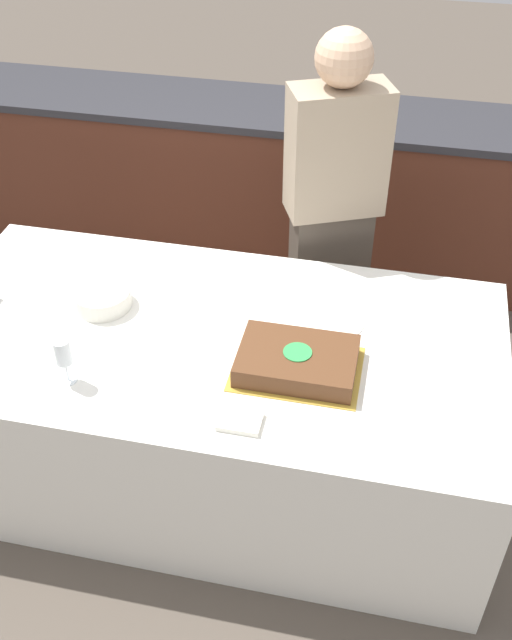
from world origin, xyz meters
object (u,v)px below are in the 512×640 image
Objects in this scene: cake at (297,361)px; plate_stack at (102,298)px; wine_glass at (63,353)px; person_cutting_cake at (333,210)px.

plate_stack is at bearing 165.82° from cake.
wine_glass is (-0.76, -0.22, 0.09)m from cake.
person_cutting_cake is at bearing 55.76° from wine_glass.
plate_stack is at bearing 94.95° from wine_glass.
plate_stack is (-0.79, 0.20, -0.00)m from cake.
wine_glass reaches higher than cake.
cake is 2.48× the size of wine_glass.
cake is 0.28× the size of person_cutting_cake.
cake is at bearing -14.18° from plate_stack.
cake is 0.79m from wine_glass.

